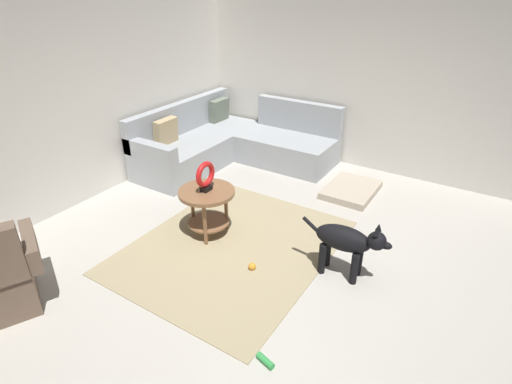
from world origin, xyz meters
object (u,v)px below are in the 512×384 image
dog (347,242)px  dog_toy_ball (252,267)px  sectional_couch (231,144)px  dog_bed_mat (351,190)px  side_table (207,201)px  dog_toy_rope (265,361)px  torus_sculpture (205,176)px

dog → dog_toy_ball: size_ratio=11.22×
sectional_couch → dog: size_ratio=2.65×
dog_bed_mat → dog: 1.75m
side_table → dog_toy_ball: (-0.28, -0.75, -0.38)m
dog → sectional_couch: bearing=-126.5°
side_table → dog_bed_mat: bearing=-29.3°
dog → dog_toy_rope: 1.32m
sectional_couch → side_table: bearing=-151.7°
dog_toy_ball → dog: bearing=-62.2°
torus_sculpture → dog_bed_mat: bearing=-29.3°
side_table → dog_toy_rope: 1.85m
sectional_couch → dog_bed_mat: size_ratio=2.81×
side_table → dog: dog is taller
side_table → dog_toy_ball: bearing=-110.2°
dog_bed_mat → dog_toy_ball: (-2.04, 0.24, -0.01)m
side_table → dog_toy_ball: side_table is taller
dog_toy_ball → dog_toy_rope: size_ratio=0.49×
dog → dog_toy_rope: dog is taller
torus_sculpture → dog_toy_ball: size_ratio=4.31×
sectional_couch → side_table: size_ratio=3.75×
torus_sculpture → dog: bearing=-85.0°
sectional_couch → torus_sculpture: bearing=-151.7°
dog_toy_ball → dog_toy_rope: dog_toy_ball is taller
dog → dog_toy_ball: bearing=-65.2°
side_table → dog_toy_rope: (-1.13, -1.42, -0.39)m
sectional_couch → dog_toy_rope: bearing=-140.8°
side_table → dog_toy_ball: size_ratio=7.93×
torus_sculpture → dog: 1.57m
dog_bed_mat → dog: (-1.63, -0.53, 0.33)m
dog_toy_rope → sectional_couch: bearing=39.2°
sectional_couch → dog: 2.97m
torus_sculpture → dog: size_ratio=0.38×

